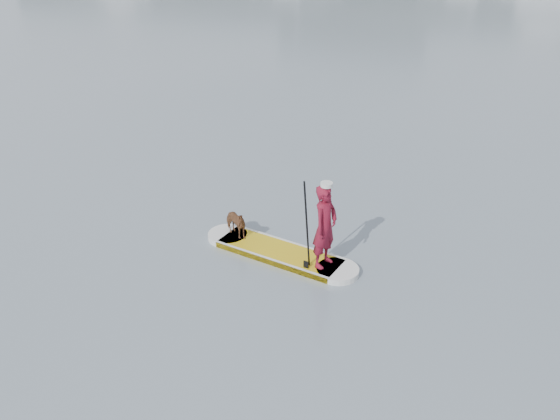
# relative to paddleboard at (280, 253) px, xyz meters

# --- Properties ---
(ground) EXTENTS (140.00, 140.00, 0.00)m
(ground) POSITION_rel_paddleboard_xyz_m (2.48, -2.11, -0.06)
(ground) COLOR slate
(ground) RESTS_ON ground
(paddleboard) EXTENTS (3.21, 1.45, 0.12)m
(paddleboard) POSITION_rel_paddleboard_xyz_m (0.00, 0.00, 0.00)
(paddleboard) COLOR gold
(paddleboard) RESTS_ON ground
(paddler) EXTENTS (0.56, 0.68, 1.61)m
(paddler) POSITION_rel_paddleboard_xyz_m (0.92, -0.25, 0.87)
(paddler) COLOR maroon
(paddler) RESTS_ON paddleboard
(white_cap) EXTENTS (0.22, 0.22, 0.07)m
(white_cap) POSITION_rel_paddleboard_xyz_m (0.92, -0.25, 1.71)
(white_cap) COLOR silver
(white_cap) RESTS_ON paddler
(dog) EXTENTS (0.76, 0.66, 0.59)m
(dog) POSITION_rel_paddleboard_xyz_m (-1.03, 0.28, 0.36)
(dog) COLOR #552F1D
(dog) RESTS_ON paddleboard
(paddle) EXTENTS (0.11, 0.30, 2.00)m
(paddle) POSITION_rel_paddleboard_xyz_m (0.63, -0.46, 0.74)
(paddle) COLOR black
(paddle) RESTS_ON ground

